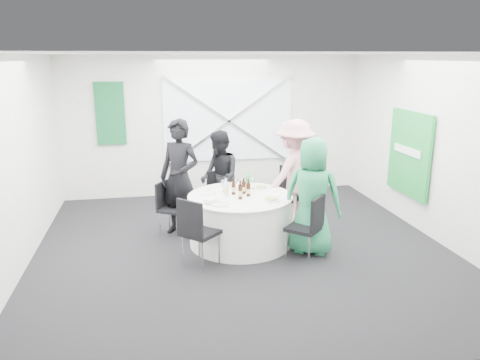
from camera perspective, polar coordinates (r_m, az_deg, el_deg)
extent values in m
plane|color=black|center=(7.02, 0.31, -8.32)|extent=(6.00, 6.00, 0.00)
plane|color=white|center=(6.46, 0.35, 15.17)|extent=(6.00, 6.00, 0.00)
plane|color=silver|center=(9.51, -3.24, 6.60)|extent=(6.00, 0.00, 6.00)
plane|color=silver|center=(3.82, 9.25, -6.33)|extent=(6.00, 0.00, 6.00)
plane|color=silver|center=(6.70, -25.71, 1.62)|extent=(0.00, 6.00, 6.00)
plane|color=silver|center=(7.76, 22.67, 3.57)|extent=(0.00, 6.00, 6.00)
cube|color=silver|center=(9.51, -1.41, 7.22)|extent=(2.60, 0.03, 1.60)
cube|color=silver|center=(9.47, -1.37, 7.19)|extent=(2.63, 0.05, 1.84)
cube|color=silver|center=(9.47, -1.37, 7.19)|extent=(2.63, 0.05, 1.84)
cube|color=#125B2D|center=(9.37, -15.54, 7.80)|extent=(0.55, 0.04, 1.20)
cube|color=green|center=(8.26, 19.92, 3.04)|extent=(0.05, 1.20, 1.40)
cylinder|color=silver|center=(7.07, 0.00, -4.94)|extent=(1.52, 1.52, 0.74)
cylinder|color=silver|center=(6.95, 0.00, -1.99)|extent=(1.56, 1.56, 0.02)
cube|color=black|center=(7.95, -2.36, -2.28)|extent=(0.45, 0.45, 0.05)
cube|color=black|center=(8.06, -2.77, -0.31)|extent=(0.38, 0.09, 0.42)
cylinder|color=silver|center=(8.21, -1.60, -3.33)|extent=(0.02, 0.02, 0.40)
cylinder|color=silver|center=(8.13, -3.75, -3.56)|extent=(0.02, 0.02, 0.40)
cylinder|color=silver|center=(7.92, -0.90, -4.01)|extent=(0.02, 0.02, 0.40)
cylinder|color=silver|center=(7.83, -3.12, -4.26)|extent=(0.02, 0.02, 0.40)
cube|color=black|center=(7.51, -8.22, -3.56)|extent=(0.53, 0.53, 0.05)
cube|color=black|center=(7.52, -9.51, -1.75)|extent=(0.22, 0.33, 0.41)
cylinder|color=silver|center=(7.78, -8.63, -4.60)|extent=(0.02, 0.02, 0.39)
cylinder|color=silver|center=(7.52, -9.77, -5.33)|extent=(0.02, 0.02, 0.39)
cylinder|color=silver|center=(7.64, -6.57, -4.89)|extent=(0.02, 0.02, 0.39)
cylinder|color=silver|center=(7.38, -7.66, -5.65)|extent=(0.02, 0.02, 0.39)
cube|color=black|center=(7.76, 5.10, -2.32)|extent=(0.63, 0.63, 0.05)
cube|color=black|center=(7.85, 6.11, -0.11)|extent=(0.28, 0.37, 0.48)
cylinder|color=silver|center=(7.87, 6.92, -4.04)|extent=(0.02, 0.02, 0.46)
cylinder|color=silver|center=(8.08, 4.85, -3.48)|extent=(0.02, 0.02, 0.46)
cylinder|color=silver|center=(7.59, 5.28, -4.70)|extent=(0.02, 0.02, 0.46)
cylinder|color=silver|center=(7.81, 3.18, -4.10)|extent=(0.02, 0.02, 0.46)
cube|color=black|center=(6.58, 7.74, -5.84)|extent=(0.60, 0.60, 0.05)
cube|color=black|center=(6.43, 9.45, -4.05)|extent=(0.30, 0.32, 0.45)
cylinder|color=silver|center=(6.46, 8.42, -8.54)|extent=(0.02, 0.02, 0.43)
cylinder|color=silver|center=(6.76, 9.61, -7.53)|extent=(0.02, 0.02, 0.43)
cylinder|color=silver|center=(6.59, 5.68, -7.96)|extent=(0.02, 0.02, 0.43)
cylinder|color=silver|center=(6.88, 6.96, -7.00)|extent=(0.02, 0.02, 0.43)
cube|color=black|center=(6.34, -4.85, -6.39)|extent=(0.62, 0.62, 0.05)
cube|color=black|center=(6.10, -6.16, -4.66)|extent=(0.32, 0.33, 0.47)
cylinder|color=silver|center=(6.42, -7.07, -8.57)|extent=(0.02, 0.02, 0.45)
cylinder|color=silver|center=(6.20, -4.57, -9.36)|extent=(0.02, 0.02, 0.45)
cylinder|color=silver|center=(6.67, -5.01, -7.59)|extent=(0.02, 0.02, 0.45)
cylinder|color=silver|center=(6.46, -2.54, -8.31)|extent=(0.02, 0.02, 0.45)
imported|color=black|center=(7.37, -7.37, 0.27)|extent=(0.80, 0.75, 1.85)
imported|color=black|center=(7.93, -2.51, 0.39)|extent=(0.52, 0.81, 1.57)
imported|color=pink|center=(7.71, 6.59, 0.74)|extent=(1.27, 1.05, 1.79)
imported|color=#258856|center=(6.69, 8.80, -1.98)|extent=(0.99, 0.87, 1.69)
cylinder|color=silver|center=(7.42, -1.42, -0.75)|extent=(0.25, 0.25, 0.01)
cylinder|color=silver|center=(7.06, -3.93, -1.60)|extent=(0.25, 0.25, 0.01)
cylinder|color=silver|center=(7.35, 2.63, -0.94)|extent=(0.25, 0.25, 0.01)
cylinder|color=#7E9B53|center=(7.34, 2.63, -0.79)|extent=(0.16, 0.16, 0.02)
cylinder|color=silver|center=(6.74, 3.86, -2.42)|extent=(0.27, 0.27, 0.01)
cylinder|color=#7E9B53|center=(6.73, 3.87, -2.26)|extent=(0.17, 0.17, 0.02)
cylinder|color=silver|center=(6.54, -2.49, -2.94)|extent=(0.26, 0.26, 0.01)
cube|color=silver|center=(6.60, -3.58, -2.50)|extent=(0.21, 0.21, 0.05)
cylinder|color=#331509|center=(6.98, -0.80, -1.00)|extent=(0.06, 0.06, 0.19)
cylinder|color=#331509|center=(6.95, -0.80, 0.01)|extent=(0.02, 0.02, 0.06)
cylinder|color=#D3BD6F|center=(6.99, -0.79, -1.15)|extent=(0.06, 0.06, 0.07)
cylinder|color=#331509|center=(7.02, 0.44, -0.94)|extent=(0.06, 0.06, 0.19)
cylinder|color=#331509|center=(6.99, 0.44, 0.03)|extent=(0.02, 0.02, 0.06)
cylinder|color=#D3BD6F|center=(7.03, 0.44, -1.09)|extent=(0.06, 0.06, 0.07)
cylinder|color=#331509|center=(6.89, 1.03, -1.21)|extent=(0.06, 0.06, 0.20)
cylinder|color=#331509|center=(6.86, 1.04, -0.18)|extent=(0.02, 0.02, 0.06)
cylinder|color=#D3BD6F|center=(6.90, 1.03, -1.36)|extent=(0.06, 0.06, 0.07)
cylinder|color=#331509|center=(6.75, 0.03, -1.46)|extent=(0.06, 0.06, 0.22)
cylinder|color=#331509|center=(6.71, 0.03, -0.32)|extent=(0.02, 0.02, 0.06)
cylinder|color=#D3BD6F|center=(6.75, 0.03, -1.64)|extent=(0.06, 0.06, 0.08)
cylinder|color=green|center=(7.07, 1.00, -0.49)|extent=(0.08, 0.08, 0.27)
cylinder|color=green|center=(7.02, 1.00, 0.81)|extent=(0.03, 0.03, 0.06)
cylinder|color=#D3BD6F|center=(7.07, 1.00, -0.70)|extent=(0.08, 0.08, 0.09)
cylinder|color=silver|center=(6.89, -1.73, -1.15)|extent=(0.08, 0.08, 0.21)
cylinder|color=silver|center=(6.85, -1.73, -0.06)|extent=(0.03, 0.03, 0.06)
cylinder|color=#D3BD6F|center=(6.89, -1.72, -1.32)|extent=(0.08, 0.08, 0.07)
cylinder|color=white|center=(7.30, -0.44, -1.08)|extent=(0.06, 0.06, 0.00)
cylinder|color=white|center=(7.28, -0.44, -0.68)|extent=(0.01, 0.01, 0.10)
cone|color=white|center=(7.26, -0.45, -0.11)|extent=(0.07, 0.07, 0.08)
cylinder|color=white|center=(7.18, -2.04, -1.35)|extent=(0.06, 0.06, 0.00)
cylinder|color=white|center=(7.16, -2.04, -0.96)|extent=(0.01, 0.01, 0.10)
cone|color=white|center=(7.14, -2.05, -0.37)|extent=(0.07, 0.07, 0.08)
cylinder|color=white|center=(7.29, 0.26, -1.08)|extent=(0.06, 0.06, 0.00)
cylinder|color=white|center=(7.28, 0.26, -0.69)|extent=(0.01, 0.01, 0.10)
cone|color=white|center=(7.26, 0.26, -0.11)|extent=(0.07, 0.07, 0.08)
cylinder|color=white|center=(7.30, 1.54, -1.08)|extent=(0.06, 0.06, 0.00)
cylinder|color=white|center=(7.28, 1.54, -0.68)|extent=(0.01, 0.01, 0.10)
cone|color=white|center=(7.26, 1.54, -0.11)|extent=(0.07, 0.07, 0.08)
cube|color=silver|center=(7.22, 4.07, -1.28)|extent=(0.09, 0.13, 0.01)
cube|color=silver|center=(7.45, 1.94, -0.74)|extent=(0.10, 0.13, 0.01)
cube|color=silver|center=(7.26, -3.87, -1.19)|extent=(0.08, 0.14, 0.01)
cube|color=silver|center=(6.99, -4.72, -1.83)|extent=(0.09, 0.14, 0.01)
cube|color=silver|center=(7.50, 0.59, -0.63)|extent=(0.15, 0.02, 0.01)
cube|color=silver|center=(7.46, -1.72, -0.71)|extent=(0.15, 0.03, 0.01)
cube|color=silver|center=(6.66, -4.11, -2.69)|extent=(0.11, 0.12, 0.01)
cube|color=silver|center=(6.43, -1.75, -3.28)|extent=(0.11, 0.12, 0.01)
cube|color=silver|center=(6.60, 3.77, -2.84)|extent=(0.10, 0.13, 0.01)
cube|color=silver|center=(6.91, 4.75, -2.04)|extent=(0.10, 0.13, 0.01)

